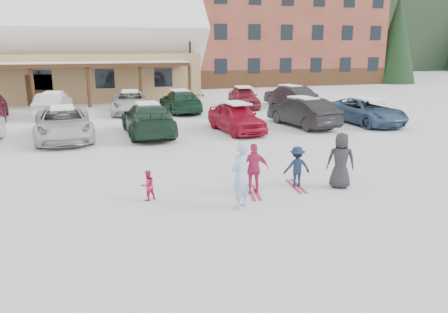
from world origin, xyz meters
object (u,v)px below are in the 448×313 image
object	(u,v)px
parked_car_6	(366,111)
parked_car_11	(180,101)
toddler_red	(148,185)
parked_car_9	(53,105)
parked_car_2	(63,123)
parked_car_3	(148,119)
day_lodge	(16,49)
lamp_post	(190,54)
bystander_dark	(341,161)
parked_car_13	(290,96)
parked_car_10	(131,102)
alpine_hotel	(248,5)
parked_car_5	(303,112)
parked_car_12	(244,97)
parked_car_4	(236,117)
adult_skier	(240,175)
child_magenta	(254,169)
child_navy	(297,167)

from	to	relation	value
parked_car_6	parked_car_11	bearing A→B (deg)	137.10
toddler_red	parked_car_9	distance (m)	17.06
parked_car_2	parked_car_3	size ratio (longest dim) A/B	1.01
day_lodge	parked_car_2	size ratio (longest dim) A/B	5.40
lamp_post	parked_car_3	xyz separation A→B (m)	(-5.31, -14.33, -2.77)
parked_car_11	parked_car_9	bearing A→B (deg)	-7.27
toddler_red	bystander_dark	distance (m)	5.84
parked_car_3	parked_car_13	world-z (taller)	parked_car_3
parked_car_2	parked_car_10	bearing A→B (deg)	59.12
toddler_red	parked_car_9	size ratio (longest dim) A/B	0.20
alpine_hotel	parked_car_2	distance (m)	34.80
toddler_red	parked_car_5	world-z (taller)	parked_car_5
parked_car_6	parked_car_10	distance (m)	14.41
day_lodge	bystander_dark	size ratio (longest dim) A/B	16.98
alpine_hotel	toddler_red	distance (m)	41.64
bystander_dark	parked_car_13	bearing A→B (deg)	-84.96
parked_car_3	parked_car_12	size ratio (longest dim) A/B	1.25
parked_car_5	parked_car_4	bearing A→B (deg)	-3.15
alpine_hotel	parked_car_2	size ratio (longest dim) A/B	5.84
parked_car_2	parked_car_10	xyz separation A→B (m)	(3.69, 7.27, -0.04)
day_lodge	parked_car_13	xyz separation A→B (m)	(18.96, -10.94, -3.19)
parked_car_3	adult_skier	bearing A→B (deg)	94.44
parked_car_11	bystander_dark	bearing A→B (deg)	92.20
day_lodge	parked_car_2	distance (m)	18.77
toddler_red	parked_car_6	world-z (taller)	parked_car_6
bystander_dark	parked_car_9	world-z (taller)	bystander_dark
lamp_post	parked_car_4	size ratio (longest dim) A/B	1.46
alpine_hotel	parked_car_10	size ratio (longest dim) A/B	6.14
parked_car_10	parked_car_13	bearing A→B (deg)	4.34
alpine_hotel	parked_car_6	distance (m)	29.75
parked_car_10	child_magenta	bearing A→B (deg)	-77.61
adult_skier	child_magenta	bearing A→B (deg)	-166.26
adult_skier	parked_car_9	size ratio (longest dim) A/B	0.42
child_navy	parked_car_12	bearing A→B (deg)	-96.19
parked_car_5	parked_car_10	distance (m)	11.23
parked_car_5	parked_car_6	distance (m)	3.75
adult_skier	parked_car_10	distance (m)	18.02
adult_skier	parked_car_5	size ratio (longest dim) A/B	0.39
parked_car_2	parked_car_12	world-z (taller)	parked_car_2
parked_car_5	lamp_post	bearing A→B (deg)	-87.51
parked_car_2	parked_car_5	xyz separation A→B (m)	(12.12, -0.16, 0.03)
child_magenta	parked_car_2	xyz separation A→B (m)	(-5.76, 9.67, -0.00)
day_lodge	parked_car_5	xyz separation A→B (m)	(16.36, -18.16, -3.17)
adult_skier	bystander_dark	size ratio (longest dim) A/B	1.08
parked_car_5	parked_car_6	bearing A→B (deg)	166.43
day_lodge	toddler_red	distance (m)	28.45
child_navy	parked_car_3	bearing A→B (deg)	-62.57
bystander_dark	parked_car_9	size ratio (longest dim) A/B	0.39
parked_car_13	parked_car_4	bearing A→B (deg)	40.56
parked_car_9	parked_car_13	xyz separation A→B (m)	(15.67, -0.23, 0.02)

